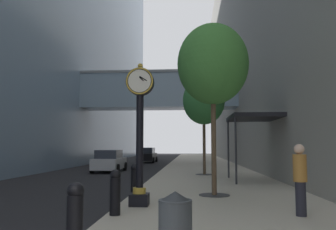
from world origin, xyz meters
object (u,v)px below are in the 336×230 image
street_clock (140,126)px  car_silver_near (109,161)px  trash_bin (175,225)px  pedestrian_walking (300,177)px  car_black_mid (147,155)px  street_tree_near (213,65)px  bollard_third (135,179)px  bollard_second (115,191)px  street_tree_mid_near (204,101)px  bollard_nearest (75,215)px

street_clock → car_silver_near: (-4.45, 14.78, -1.70)m
street_clock → trash_bin: size_ratio=4.06×
pedestrian_walking → car_black_mid: size_ratio=0.42×
street_tree_near → trash_bin: (-1.07, -7.06, -4.19)m
bollard_third → car_black_mid: bearing=96.4°
bollard_second → street_tree_mid_near: bearing=77.6°
pedestrian_walking → car_silver_near: size_ratio=0.44×
street_tree_mid_near → car_black_mid: bearing=108.0°
bollard_nearest → car_silver_near: car_silver_near is taller
trash_bin → pedestrian_walking: size_ratio=0.58×
street_tree_near → car_silver_near: 14.81m
bollard_second → street_tree_mid_near: size_ratio=0.19×
car_black_mid → street_tree_near: bearing=-77.7°
bollard_second → bollard_third: (0.00, 3.05, 0.00)m
car_black_mid → trash_bin: bearing=-82.0°
trash_bin → car_black_mid: bearing=98.0°
street_tree_near → bollard_second: bearing=-126.8°
street_clock → trash_bin: 5.27m
bollard_second → street_tree_near: 6.18m
street_tree_mid_near → pedestrian_walking: bearing=-81.1°
street_tree_near → pedestrian_walking: street_tree_near is taller
street_clock → trash_bin: bearing=-75.0°
bollard_third → car_black_mid: size_ratio=0.27×
bollard_second → car_silver_near: car_silver_near is taller
street_clock → street_tree_near: 4.05m
street_tree_near → car_silver_near: (-6.80, 12.50, -4.09)m
bollard_third → street_tree_mid_near: size_ratio=0.19×
bollard_second → street_tree_near: (2.76, 3.68, 4.13)m
street_tree_near → street_tree_mid_near: size_ratio=1.03×
bollard_second → car_silver_near: (-4.04, 16.19, 0.04)m
pedestrian_walking → car_black_mid: (-7.78, 30.35, -0.28)m
bollard_nearest → car_silver_near: (-4.04, 19.24, 0.04)m
street_tree_mid_near → street_tree_near: bearing=-90.0°
street_tree_mid_near → pedestrian_walking: 12.98m
bollard_nearest → car_silver_near: size_ratio=0.28×
street_tree_mid_near → car_black_mid: (-5.85, 18.02, -3.88)m
bollard_nearest → bollard_third: same height
street_tree_mid_near → car_black_mid: street_tree_mid_near is taller
bollard_second → car_black_mid: car_black_mid is taller
trash_bin → car_silver_near: (-5.73, 19.56, 0.10)m
car_black_mid → bollard_nearest: bearing=-84.7°
street_clock → trash_bin: street_clock is taller
street_clock → car_black_mid: size_ratio=1.00×
street_clock → pedestrian_walking: (4.28, -1.21, -1.37)m
bollard_second → trash_bin: bollard_second is taller
bollard_second → street_clock: bearing=73.7°
bollard_nearest → bollard_third: bearing=90.0°
bollard_second → car_black_mid: bearing=95.8°
bollard_nearest → pedestrian_walking: pedestrian_walking is taller
bollard_nearest → car_black_mid: size_ratio=0.27×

